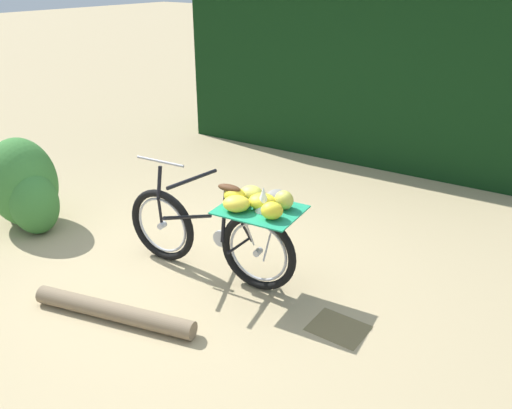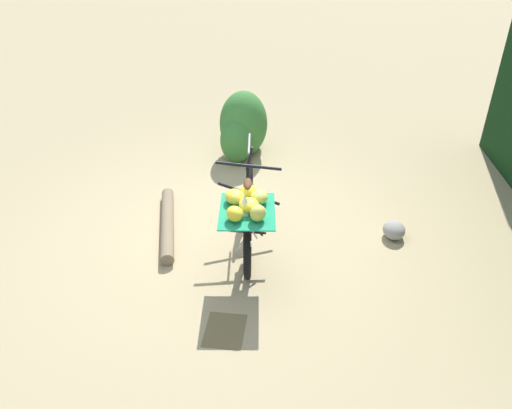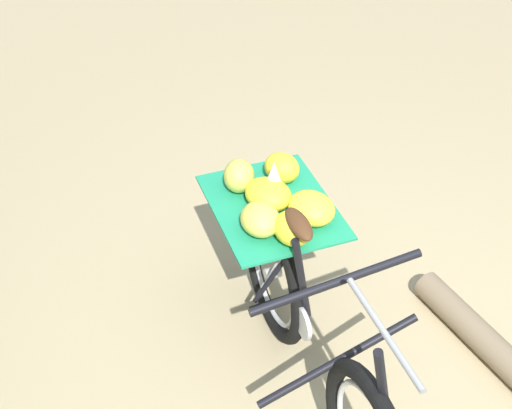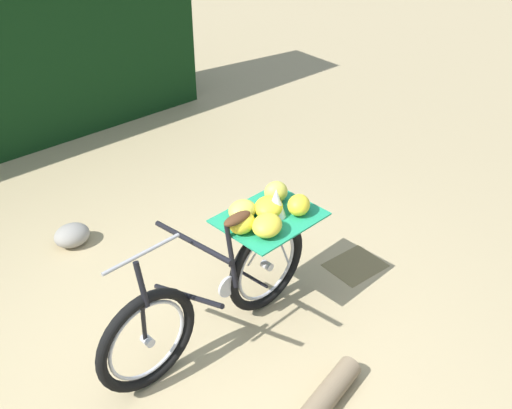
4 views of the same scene
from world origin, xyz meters
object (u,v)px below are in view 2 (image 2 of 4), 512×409
Objects in this scene: shrub_cluster at (243,128)px; path_stone at (394,230)px; bicycle at (248,212)px; fallen_log at (167,223)px.

path_stone is (-1.97, -2.04, -0.34)m from shrub_cluster.
shrub_cluster is (2.44, 0.40, -0.09)m from bicycle.
fallen_log is 2.66m from path_stone.
path_stone reaches higher than fallen_log.
fallen_log is at bearing 93.25° from path_stone.
shrub_cluster reaches higher than path_stone.
bicycle reaches higher than fallen_log.
bicycle is 5.92× the size of path_stone.
fallen_log is at bearing 163.78° from shrub_cluster.
shrub_cluster reaches higher than fallen_log.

